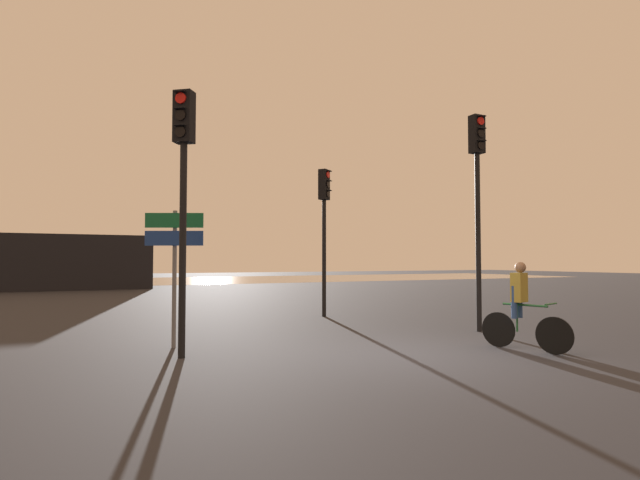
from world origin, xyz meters
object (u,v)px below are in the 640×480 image
Objects in this scene: distant_building at (46,262)px; traffic_light_center at (324,214)px; cyclist at (521,305)px; traffic_light_near_left at (183,172)px; traffic_light_near_right at (478,182)px; direction_sign_post at (174,253)px.

traffic_light_center is at bearing -66.42° from distant_building.
traffic_light_center is 6.95m from cyclist.
traffic_light_near_left is 6.83m from traffic_light_near_right.
distant_building is 25.61m from traffic_light_near_right.
distant_building reaches higher than direction_sign_post.
distant_building is 6.75× the size of cyclist.
traffic_light_near_left reaches higher than cyclist.
distant_building is at bearing -87.12° from cyclist.
cyclist is at bearing -161.50° from traffic_light_near_left.
traffic_light_center is 6.17m from direction_sign_post.
traffic_light_center is 0.86× the size of traffic_light_near_right.
traffic_light_near_right is (6.82, 0.24, 0.32)m from traffic_light_near_left.
traffic_light_center reaches higher than direction_sign_post.
traffic_light_center reaches higher than cyclist.
traffic_light_near_right is (1.89, -4.35, 0.46)m from traffic_light_center.
direction_sign_post is (3.43, -22.60, 0.25)m from distant_building.
cyclist is (9.18, -25.59, -0.73)m from distant_building.
traffic_light_near_left reaches higher than direction_sign_post.
distant_building is 4.28× the size of direction_sign_post.
traffic_light_near_right is at bearing -140.94° from traffic_light_near_left.
traffic_light_near_left is 1.73m from direction_sign_post.
traffic_light_near_right reaches higher than cyclist.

